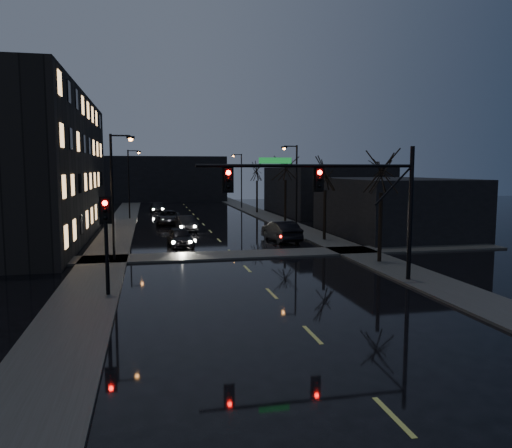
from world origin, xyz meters
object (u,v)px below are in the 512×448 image
oncoming_car_a (180,237)px  oncoming_car_d (158,208)px  oncoming_car_c (168,217)px  oncoming_car_b (186,223)px  lead_car (281,231)px

oncoming_car_a → oncoming_car_d: bearing=86.8°
oncoming_car_d → oncoming_car_a: bearing=-93.6°
oncoming_car_c → oncoming_car_a: bearing=-85.7°
oncoming_car_b → oncoming_car_c: 6.37m
oncoming_car_b → lead_car: (7.03, -8.51, 0.12)m
oncoming_car_a → lead_car: 8.26m
oncoming_car_c → oncoming_car_d: 14.45m
oncoming_car_a → oncoming_car_d: 30.20m
oncoming_car_b → lead_car: 11.04m
oncoming_car_a → oncoming_car_c: size_ratio=0.80×
oncoming_car_d → lead_car: 30.59m
oncoming_car_a → lead_car: (8.20, 1.04, 0.11)m
oncoming_car_a → oncoming_car_b: oncoming_car_a is taller
oncoming_car_d → lead_car: bearing=-78.0°
oncoming_car_a → oncoming_car_d: size_ratio=0.91×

